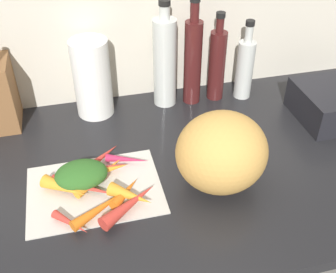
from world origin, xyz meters
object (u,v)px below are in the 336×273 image
Objects in this scene: cutting_board at (95,189)px; carrot_2 at (105,170)px; carrot_5 at (127,159)px; bottle_3 at (245,67)px; bottle_0 at (165,62)px; paper_towel_roll at (92,78)px; bottle_1 at (193,60)px; carrot_1 at (96,162)px; winter_squash at (222,152)px; carrot_7 at (101,175)px; carrot_9 at (85,187)px; carrot_6 at (97,169)px; carrot_0 at (71,223)px; carrot_4 at (65,188)px; carrot_8 at (102,207)px; carrot_11 at (84,173)px; carrot_10 at (131,196)px; carrot_12 at (130,204)px; carrot_3 at (126,192)px; bottle_2 at (217,64)px.

cutting_board is 2.61× the size of carrot_2.
bottle_3 reaches higher than carrot_5.
carrot_5 is at bearing -121.43° from bottle_0.
paper_towel_roll is at bearing 83.23° from cutting_board.
bottle_0 reaches higher than paper_towel_roll.
carrot_1 is at bearing -142.21° from bottle_1.
carrot_7 is at bearing 164.55° from winter_squash.
carrot_9 is at bearing -139.74° from carrot_2.
carrot_7 is at bearing 39.05° from carrot_9.
paper_towel_roll is at bearing 84.67° from carrot_6.
bottle_3 reaches higher than carrot_6.
carrot_5 is (6.47, 3.44, -0.40)cm from carrot_2.
carrot_5 is 9.02cm from carrot_7.
bottle_3 is at bearing 36.92° from carrot_0.
carrot_9 is 38.13cm from paper_towel_roll.
carrot_4 is at bearing -157.47° from carrot_2.
carrot_8 is 13.49cm from carrot_11.
bottle_0 is at bearing 47.08° from carrot_11.
carrot_9 is 0.68× the size of bottle_3.
bottle_3 reaches higher than carrot_8.
paper_towel_roll is at bearing -179.10° from bottle_0.
carrot_11 is at bearing 173.80° from carrot_2.
carrot_10 is 0.33× the size of bottle_0.
carrot_12 is 54.00cm from bottle_1.
cutting_board is at bearing 170.98° from winter_squash.
carrot_7 is 31.51cm from winter_squash.
carrot_9 is (-12.10, -8.21, 0.23)cm from carrot_5.
carrot_2 is 12.81cm from carrot_8.
winter_squash is at bearing -0.69° from carrot_3.
carrot_2 is at bearing -149.50° from bottle_3.
carrot_0 is at bearing -120.82° from carrot_7.
carrot_12 is (5.47, -12.39, 0.53)cm from carrot_7.
carrot_10 is 0.68× the size of carrot_12.
carrot_2 is at bearing -22.80° from carrot_6.
carrot_6 reaches higher than carrot_7.
carrot_3 is at bearing -66.03° from carrot_1.
paper_towel_roll is (3.26, 44.00, 10.05)cm from carrot_8.
carrot_9 is at bearing -169.83° from cutting_board.
paper_towel_roll is 0.84× the size of bottle_2.
carrot_10 is (0.94, -1.84, 0.42)cm from carrot_3.
carrot_1 is (7.88, 19.45, 0.51)cm from carrot_0.
carrot_11 is at bearing -132.92° from bottle_0.
carrot_9 is (-3.35, 7.84, -0.07)cm from carrot_8.
paper_towel_roll reaches higher than carrot_6.
bottle_1 is at bearing 44.38° from cutting_board.
carrot_5 is at bearing 17.60° from carrot_6.
paper_towel_roll is (-3.93, 42.27, 9.64)cm from carrot_10.
carrot_11 is 0.37× the size of bottle_0.
carrot_5 is at bearing -141.28° from bottle_2.
carrot_0 is 0.62× the size of carrot_12.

